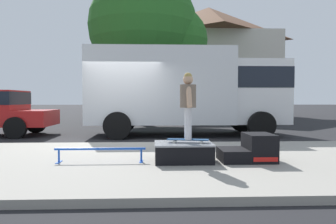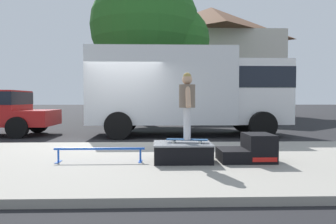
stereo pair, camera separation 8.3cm
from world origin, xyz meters
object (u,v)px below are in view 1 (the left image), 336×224
(skater_kid, at_px, (188,100))
(box_truck, at_px, (187,88))
(kicker_ramp, at_px, (251,150))
(skateboard, at_px, (188,140))
(grind_rail, at_px, (100,151))
(street_tree_main, at_px, (149,30))
(skate_box, at_px, (183,151))

(skater_kid, bearing_deg, box_truck, 84.26)
(kicker_ramp, bearing_deg, skateboard, -179.61)
(skateboard, bearing_deg, grind_rail, 179.69)
(box_truck, relative_size, street_tree_main, 0.90)
(grind_rail, xyz_separation_m, box_truck, (2.19, 5.47, 1.37))
(skate_box, height_order, grind_rail, skate_box)
(kicker_ramp, xyz_separation_m, skater_kid, (-1.21, -0.01, 0.94))
(skate_box, distance_m, kicker_ramp, 1.29)
(skateboard, height_order, box_truck, box_truck)
(grind_rail, distance_m, skater_kid, 1.90)
(skate_box, bearing_deg, street_tree_main, 94.39)
(grind_rail, distance_m, skateboard, 1.66)
(skater_kid, distance_m, box_truck, 5.52)
(kicker_ramp, relative_size, skater_kid, 0.81)
(kicker_ramp, relative_size, grind_rail, 0.60)
(box_truck, xyz_separation_m, street_tree_main, (-1.43, 4.84, 3.08))
(skate_box, bearing_deg, kicker_ramp, -0.02)
(grind_rail, relative_size, skater_kid, 1.35)
(kicker_ramp, distance_m, skateboard, 1.22)
(skateboard, bearing_deg, skate_box, 174.14)
(kicker_ramp, relative_size, box_truck, 0.15)
(skateboard, bearing_deg, box_truck, 84.26)
(skate_box, height_order, kicker_ramp, kicker_ramp)
(skateboard, xyz_separation_m, skater_kid, (0.00, 0.00, 0.75))
(street_tree_main, bearing_deg, box_truck, -73.58)
(skate_box, distance_m, grind_rail, 1.56)
(skate_box, xyz_separation_m, grind_rail, (-1.56, 0.00, 0.02))
(skate_box, xyz_separation_m, skater_kid, (0.08, -0.01, 0.97))
(skater_kid, bearing_deg, skateboard, 180.00)
(skate_box, distance_m, street_tree_main, 11.27)
(kicker_ramp, distance_m, skater_kid, 1.53)
(skate_box, xyz_separation_m, box_truck, (0.64, 5.47, 1.39))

